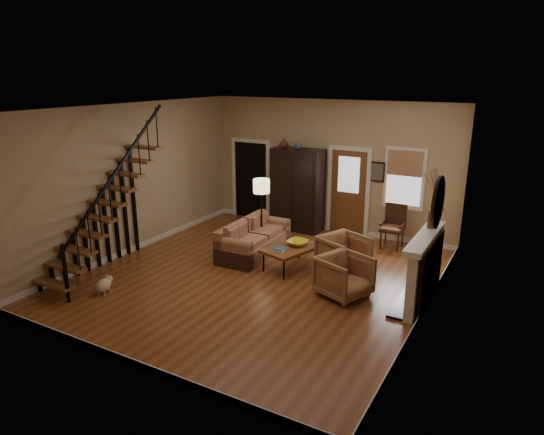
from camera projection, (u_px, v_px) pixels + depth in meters
The scene contains 15 objects.
room at pixel (282, 184), 10.92m from camera, with size 7.00×7.33×3.30m.
staircase at pixel (101, 196), 9.44m from camera, with size 0.94×2.80×3.20m, color brown, non-canonical shape.
fireplace at pixel (426, 263), 8.42m from camera, with size 0.33×1.95×2.30m.
armoire at pixel (297, 190), 12.34m from camera, with size 1.30×0.60×2.10m, color black, non-canonical shape.
vase_a at pixel (284, 143), 12.08m from camera, with size 0.24×0.24×0.25m, color #4C2619.
vase_b at pixel (298, 145), 11.90m from camera, with size 0.20×0.20×0.21m, color #334C60.
sofa at pixel (254, 239), 10.77m from camera, with size 0.86×1.99×0.74m, color #946443, non-canonical shape.
coffee_table at pixel (292, 258), 10.04m from camera, with size 0.72×1.24×0.47m, color brown, non-canonical shape.
bowl at pixel (297, 243), 10.06m from camera, with size 0.42×0.42×0.10m, color gold.
books at pixel (280, 249), 9.77m from camera, with size 0.23×0.31×0.06m, color beige, non-canonical shape.
armchair_left at pixel (344, 276), 8.76m from camera, with size 0.82×0.85×0.77m, color brown.
armchair_right at pixel (344, 255), 9.78m from camera, with size 0.84×0.87×0.79m, color brown.
floor_lamp at pixel (262, 214), 11.06m from camera, with size 0.37×0.37×1.63m, color black, non-canonical shape.
side_chair at pixel (392, 227), 11.13m from camera, with size 0.54×0.54×1.02m, color #351D11, non-canonical shape.
dog at pixel (104, 286), 8.91m from camera, with size 0.24×0.41×0.30m, color beige, non-canonical shape.
Camera 1 is at (4.62, -7.65, 3.93)m, focal length 32.00 mm.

